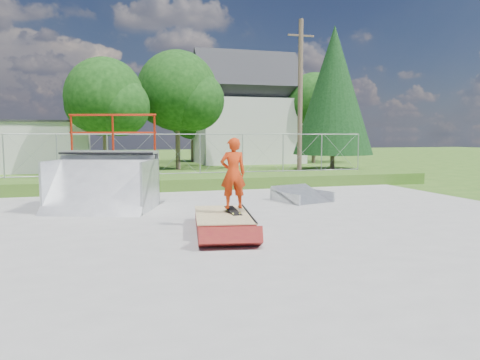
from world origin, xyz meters
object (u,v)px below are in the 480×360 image
object	(u,v)px
quarter_pipe	(101,162)
flat_bank_ramp	(302,195)
skater	(233,176)
grind_box	(223,222)

from	to	relation	value
quarter_pipe	flat_bank_ramp	distance (m)	6.61
skater	flat_bank_ramp	bearing A→B (deg)	-129.48
grind_box	quarter_pipe	bearing A→B (deg)	136.77
quarter_pipe	flat_bank_ramp	bearing A→B (deg)	19.90
grind_box	flat_bank_ramp	world-z (taller)	flat_bank_ramp
skater	quarter_pipe	bearing A→B (deg)	-46.59
flat_bank_ramp	quarter_pipe	bearing A→B (deg)	165.20
grind_box	skater	world-z (taller)	skater
grind_box	skater	bearing A→B (deg)	18.83
grind_box	flat_bank_ramp	xyz separation A→B (m)	(3.74, 3.74, 0.04)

